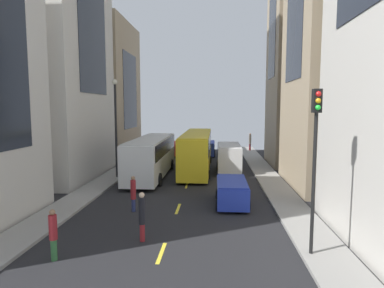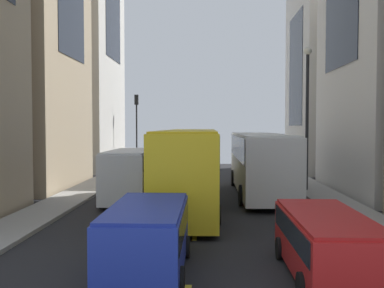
{
  "view_description": "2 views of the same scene",
  "coord_description": "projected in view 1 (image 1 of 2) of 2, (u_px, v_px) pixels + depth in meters",
  "views": [
    {
      "loc": [
        2.18,
        -27.88,
        5.88
      ],
      "look_at": [
        0.13,
        0.75,
        2.79
      ],
      "focal_mm": 31.08,
      "sensor_mm": 36.0,
      "label": 1
    },
    {
      "loc": [
        -0.46,
        24.16,
        3.76
      ],
      "look_at": [
        0.49,
        -1.57,
        2.72
      ],
      "focal_mm": 40.81,
      "sensor_mm": 36.0,
      "label": 2
    }
  ],
  "objects": [
    {
      "name": "pedestrian_crossing_near",
      "position": [
        133.0,
        193.0,
        18.92
      ],
      "size": [
        0.3,
        0.3,
        2.06
      ],
      "rotation": [
        0.0,
        0.0,
        4.87
      ],
      "color": "navy",
      "rests_on": "ground"
    },
    {
      "name": "car_blue_0",
      "position": [
        232.0,
        190.0,
        20.31
      ],
      "size": [
        1.98,
        4.16,
        1.5
      ],
      "color": "#2338AD",
      "rests_on": "ground"
    },
    {
      "name": "lane_stripe_2",
      "position": [
        178.0,
        209.0,
        19.51
      ],
      "size": [
        0.16,
        2.0,
        0.01
      ],
      "primitive_type": "cube",
      "color": "yellow",
      "rests_on": "ground"
    },
    {
      "name": "ground_plane",
      "position": [
        190.0,
        177.0,
        28.44
      ],
      "size": [
        39.33,
        39.33,
        0.0
      ],
      "primitive_type": "plane",
      "color": "black"
    },
    {
      "name": "lane_stripe_1",
      "position": [
        161.0,
        253.0,
        13.56
      ],
      "size": [
        0.16,
        2.0,
        0.01
      ],
      "primitive_type": "cube",
      "color": "yellow",
      "rests_on": "ground"
    },
    {
      "name": "lane_stripe_7",
      "position": [
        201.0,
        148.0,
        49.26
      ],
      "size": [
        0.16,
        2.0,
        0.01
      ],
      "primitive_type": "cube",
      "color": "yellow",
      "rests_on": "ground"
    },
    {
      "name": "streetlamp_near",
      "position": [
        116.0,
        119.0,
        27.43
      ],
      "size": [
        0.44,
        0.44,
        8.1
      ],
      "color": "black",
      "rests_on": "ground"
    },
    {
      "name": "lane_stripe_3",
      "position": [
        187.0,
        185.0,
        25.46
      ],
      "size": [
        0.16,
        2.0,
        0.01
      ],
      "primitive_type": "cube",
      "color": "yellow",
      "rests_on": "ground"
    },
    {
      "name": "streetcar_yellow",
      "position": [
        197.0,
        148.0,
        31.63
      ],
      "size": [
        2.7,
        13.4,
        3.59
      ],
      "color": "yellow",
      "rests_on": "ground"
    },
    {
      "name": "sidewalk_east",
      "position": [
        268.0,
        178.0,
        27.96
      ],
      "size": [
        2.08,
        44.0,
        0.15
      ],
      "primitive_type": "cube",
      "color": "gray",
      "rests_on": "ground"
    },
    {
      "name": "sidewalk_west",
      "position": [
        114.0,
        175.0,
        28.9
      ],
      "size": [
        2.08,
        44.0,
        0.15
      ],
      "primitive_type": "cube",
      "color": "gray",
      "rests_on": "ground"
    },
    {
      "name": "lane_stripe_5",
      "position": [
        196.0,
        161.0,
        37.36
      ],
      "size": [
        0.16,
        2.0,
        0.01
      ],
      "primitive_type": "cube",
      "color": "yellow",
      "rests_on": "ground"
    },
    {
      "name": "lane_stripe_4",
      "position": [
        192.0,
        171.0,
        31.41
      ],
      "size": [
        0.16,
        2.0,
        0.01
      ],
      "primitive_type": "cube",
      "color": "yellow",
      "rests_on": "ground"
    },
    {
      "name": "city_bus_white",
      "position": [
        151.0,
        154.0,
        28.55
      ],
      "size": [
        2.8,
        11.32,
        3.35
      ],
      "color": "silver",
      "rests_on": "ground"
    },
    {
      "name": "delivery_van_white",
      "position": [
        229.0,
        156.0,
        30.68
      ],
      "size": [
        2.25,
        5.39,
        2.58
      ],
      "color": "white",
      "rests_on": "ground"
    },
    {
      "name": "pedestrian_crossing_mid",
      "position": [
        53.0,
        233.0,
        12.8
      ],
      "size": [
        0.32,
        0.32,
        2.04
      ],
      "rotation": [
        0.0,
        0.0,
        1.03
      ],
      "color": "#336B38",
      "rests_on": "ground"
    },
    {
      "name": "car_blue_1",
      "position": [
        207.0,
        147.0,
        41.3
      ],
      "size": [
        2.06,
        4.37,
        1.75
      ],
      "color": "#2338AD",
      "rests_on": "ground"
    },
    {
      "name": "car_red_2",
      "position": [
        171.0,
        148.0,
        41.81
      ],
      "size": [
        2.02,
        4.77,
        1.58
      ],
      "color": "red",
      "rests_on": "ground"
    },
    {
      "name": "pedestrian_waiting_curb",
      "position": [
        250.0,
        141.0,
        45.41
      ],
      "size": [
        0.34,
        0.34,
        2.34
      ],
      "rotation": [
        0.0,
        0.0,
        2.99
      ],
      "color": "maroon",
      "rests_on": "ground"
    },
    {
      "name": "traffic_light_near_corner",
      "position": [
        315.0,
        142.0,
        12.71
      ],
      "size": [
        0.32,
        0.44,
        6.46
      ],
      "color": "black",
      "rests_on": "ground"
    },
    {
      "name": "lane_stripe_6",
      "position": [
        199.0,
        154.0,
        43.31
      ],
      "size": [
        0.16,
        2.0,
        0.01
      ],
      "primitive_type": "cube",
      "color": "yellow",
      "rests_on": "ground"
    },
    {
      "name": "pedestrian_walking_far",
      "position": [
        142.0,
        215.0,
        14.64
      ],
      "size": [
        0.3,
        0.3,
        2.22
      ],
      "rotation": [
        0.0,
        0.0,
        4.81
      ],
      "color": "maroon",
      "rests_on": "ground"
    },
    {
      "name": "building_west_2",
      "position": [
        96.0,
        91.0,
        39.21
      ],
      "size": [
        8.26,
        10.7,
        15.74
      ],
      "color": "tan",
      "rests_on": "ground"
    }
  ]
}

